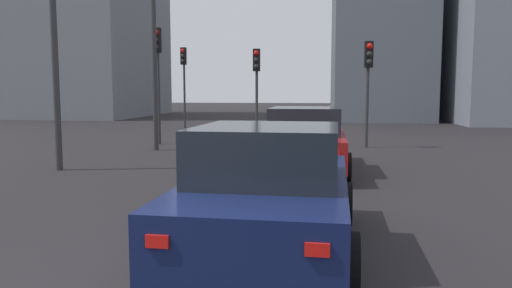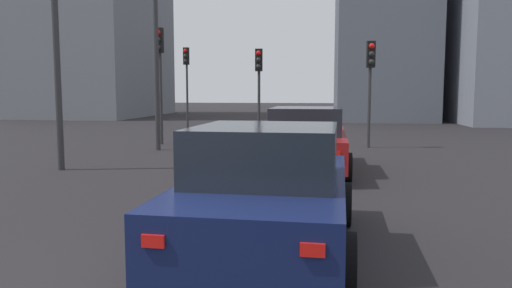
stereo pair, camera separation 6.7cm
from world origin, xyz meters
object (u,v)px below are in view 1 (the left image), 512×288
(traffic_light_far_right, at_px, (184,71))
(street_lamp_far, at_px, (154,35))
(car_red_left_lead, at_px, (306,140))
(traffic_light_near_right, at_px, (157,61))
(traffic_light_near_left, at_px, (257,74))
(traffic_light_far_left, at_px, (368,71))
(car_navy_left_second, at_px, (270,191))

(traffic_light_far_right, height_order, street_lamp_far, street_lamp_far)
(car_red_left_lead, bearing_deg, traffic_light_near_right, 46.78)
(traffic_light_near_right, xyz_separation_m, street_lamp_far, (-1.73, -0.49, 0.73))
(car_red_left_lead, bearing_deg, traffic_light_near_left, 16.71)
(traffic_light_near_left, height_order, traffic_light_far_right, traffic_light_far_right)
(car_red_left_lead, relative_size, traffic_light_near_right, 1.13)
(traffic_light_near_right, xyz_separation_m, traffic_light_far_left, (-0.09, -7.56, -0.41))
(car_navy_left_second, bearing_deg, traffic_light_far_left, -8.84)
(car_navy_left_second, xyz_separation_m, street_lamp_far, (9.95, 4.87, 3.04))
(car_navy_left_second, distance_m, traffic_light_far_left, 11.96)
(traffic_light_near_right, height_order, street_lamp_far, street_lamp_far)
(car_navy_left_second, bearing_deg, traffic_light_far_right, 20.59)
(traffic_light_far_left, height_order, street_lamp_far, street_lamp_far)
(car_navy_left_second, height_order, traffic_light_near_left, traffic_light_near_left)
(traffic_light_near_left, distance_m, street_lamp_far, 5.17)
(traffic_light_far_right, bearing_deg, street_lamp_far, 18.29)
(traffic_light_far_left, bearing_deg, car_navy_left_second, -18.23)
(car_red_left_lead, relative_size, traffic_light_near_left, 1.30)
(traffic_light_far_left, xyz_separation_m, street_lamp_far, (-1.64, 7.08, 1.13))
(car_red_left_lead, bearing_deg, traffic_light_far_right, 27.79)
(traffic_light_far_right, xyz_separation_m, street_lamp_far, (-9.79, -1.79, 0.72))
(traffic_light_near_left, bearing_deg, traffic_light_far_right, -140.65)
(street_lamp_far, bearing_deg, car_red_left_lead, -125.45)
(traffic_light_near_right, height_order, traffic_light_far_left, traffic_light_near_right)
(traffic_light_near_left, height_order, street_lamp_far, street_lamp_far)
(street_lamp_far, bearing_deg, traffic_light_far_right, 10.35)
(car_navy_left_second, xyz_separation_m, traffic_light_far_right, (19.74, 6.66, 2.32))
(car_navy_left_second, distance_m, street_lamp_far, 11.49)
(car_red_left_lead, bearing_deg, street_lamp_far, 55.16)
(traffic_light_near_left, xyz_separation_m, traffic_light_far_left, (-2.52, -4.22, -0.00))
(traffic_light_near_right, relative_size, traffic_light_far_right, 1.00)
(traffic_light_near_left, relative_size, traffic_light_far_right, 0.86)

